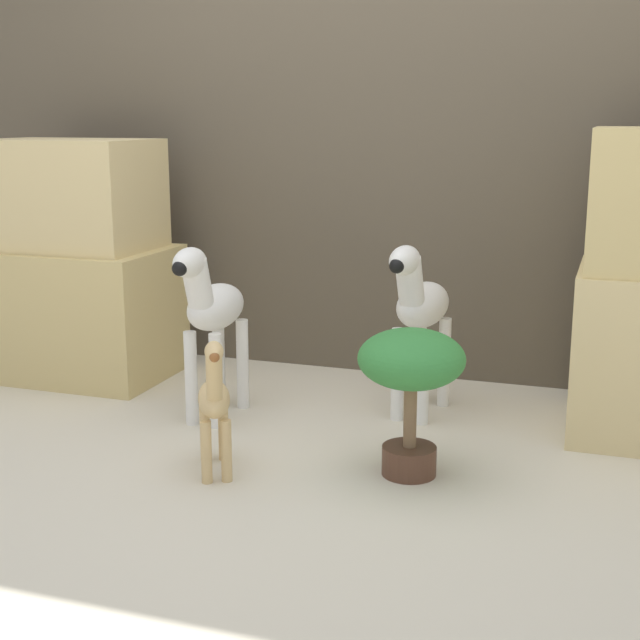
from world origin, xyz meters
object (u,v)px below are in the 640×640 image
(giraffe_figurine, at_px, (214,401))
(potted_palm_front, at_px, (411,372))
(zebra_right, at_px, (419,310))
(zebra_left, at_px, (211,312))

(giraffe_figurine, height_order, potted_palm_front, potted_palm_front)
(zebra_right, height_order, giraffe_figurine, zebra_right)
(giraffe_figurine, xyz_separation_m, potted_palm_front, (0.59, 0.20, 0.10))
(giraffe_figurine, bearing_deg, zebra_right, 57.93)
(zebra_left, height_order, potted_palm_front, zebra_left)
(zebra_right, xyz_separation_m, potted_palm_front, (0.10, -0.58, -0.07))
(potted_palm_front, bearing_deg, zebra_left, 160.66)
(potted_palm_front, bearing_deg, giraffe_figurine, -161.54)
(zebra_left, bearing_deg, giraffe_figurine, -63.98)
(zebra_right, height_order, zebra_left, same)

